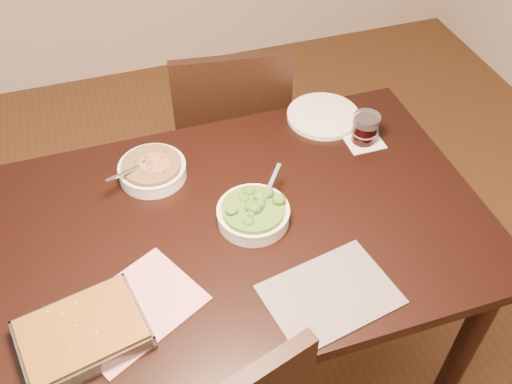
{
  "coord_description": "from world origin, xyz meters",
  "views": [
    {
      "loc": [
        -0.28,
        -1.02,
        1.95
      ],
      "look_at": [
        0.07,
        0.05,
        0.8
      ],
      "focal_mm": 40.0,
      "sensor_mm": 36.0,
      "label": 1
    }
  ],
  "objects": [
    {
      "name": "ground",
      "position": [
        0.0,
        0.0,
        0.0
      ],
      "size": [
        4.0,
        4.0,
        0.0
      ],
      "primitive_type": "plane",
      "color": "#4F3616",
      "rests_on": "ground"
    },
    {
      "name": "table",
      "position": [
        0.0,
        0.0,
        0.65
      ],
      "size": [
        1.4,
        0.9,
        0.75
      ],
      "color": "black",
      "rests_on": "ground"
    },
    {
      "name": "magazine_a",
      "position": [
        -0.32,
        -0.2,
        0.75
      ],
      "size": [
        0.38,
        0.34,
        0.01
      ],
      "primitive_type": "cube",
      "rotation": [
        0.0,
        0.0,
        0.48
      ],
      "color": "#BF3653",
      "rests_on": "table"
    },
    {
      "name": "magazine_b",
      "position": [
        0.15,
        -0.31,
        0.75
      ],
      "size": [
        0.35,
        0.28,
        0.01
      ],
      "primitive_type": "cube",
      "rotation": [
        0.0,
        0.0,
        0.18
      ],
      "color": "#23232A",
      "rests_on": "table"
    },
    {
      "name": "coaster",
      "position": [
        0.49,
        0.21,
        0.75
      ],
      "size": [
        0.12,
        0.12,
        0.0
      ],
      "primitive_type": "cube",
      "color": "white",
      "rests_on": "table"
    },
    {
      "name": "stew_bowl",
      "position": [
        -0.19,
        0.26,
        0.78
      ],
      "size": [
        0.21,
        0.2,
        0.08
      ],
      "color": "white",
      "rests_on": "table"
    },
    {
      "name": "broccoli_bowl",
      "position": [
        0.04,
        -0.01,
        0.78
      ],
      "size": [
        0.21,
        0.21,
        0.08
      ],
      "color": "white",
      "rests_on": "table"
    },
    {
      "name": "baking_dish",
      "position": [
        -0.45,
        -0.24,
        0.78
      ],
      "size": [
        0.32,
        0.26,
        0.05
      ],
      "rotation": [
        0.0,
        0.0,
        0.21
      ],
      "color": "silver",
      "rests_on": "table"
    },
    {
      "name": "wine_tumbler",
      "position": [
        0.49,
        0.21,
        0.8
      ],
      "size": [
        0.09,
        0.09,
        0.1
      ],
      "color": "black",
      "rests_on": "coaster"
    },
    {
      "name": "dinner_plate",
      "position": [
        0.41,
        0.36,
        0.76
      ],
      "size": [
        0.24,
        0.24,
        0.02
      ],
      "primitive_type": "cylinder",
      "color": "white",
      "rests_on": "table"
    },
    {
      "name": "chair_far",
      "position": [
        0.17,
        0.68,
        0.51
      ],
      "size": [
        0.48,
        0.48,
        0.91
      ],
      "rotation": [
        0.0,
        0.0,
        3.01
      ],
      "color": "black",
      "rests_on": "ground"
    }
  ]
}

